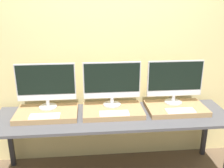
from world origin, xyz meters
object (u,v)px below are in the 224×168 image
monitor_center (112,82)px  keyboard_center (114,113)px  keyboard_left (45,116)px  monitor_right (175,80)px  keyboard_right (180,110)px  monitor_left (46,84)px

monitor_center → keyboard_center: bearing=-90.0°
keyboard_left → monitor_right: 1.48m
monitor_center → monitor_right: size_ratio=1.00×
keyboard_center → monitor_right: monitor_right is taller
keyboard_center → keyboard_right: bearing=0.0°
keyboard_left → monitor_right: monitor_right is taller
monitor_left → monitor_center: (0.72, 0.00, 0.00)m
monitor_center → monitor_right: bearing=0.0°
monitor_right → keyboard_right: 0.36m
monitor_left → keyboard_right: monitor_left is taller
keyboard_left → keyboard_center: bearing=0.0°
monitor_left → keyboard_left: monitor_left is taller
keyboard_left → keyboard_center: (0.72, 0.00, 0.00)m
keyboard_center → monitor_left: bearing=161.5°
monitor_center → monitor_right: (0.72, 0.00, 0.00)m
keyboard_left → keyboard_center: size_ratio=1.00×
keyboard_right → keyboard_center: bearing=180.0°
monitor_right → keyboard_right: (0.00, -0.24, -0.27)m
monitor_left → keyboard_center: bearing=-18.5°
monitor_left → keyboard_right: size_ratio=2.06×
monitor_left → monitor_center: bearing=0.0°
keyboard_left → monitor_left: bearing=90.0°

